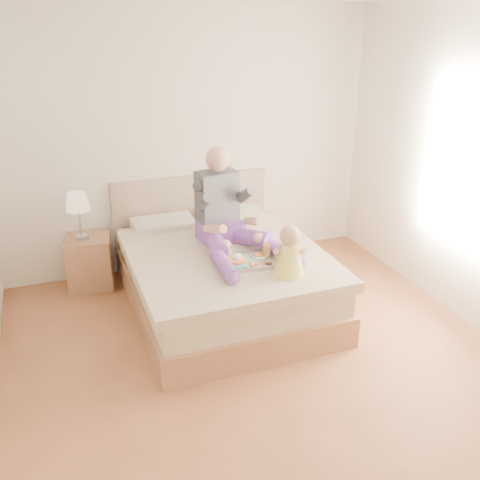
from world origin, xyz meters
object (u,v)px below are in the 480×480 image
object	(u,v)px
bed	(220,273)
nightstand	(90,262)
adult	(227,217)
tray	(248,259)
baby	(289,254)

from	to	relation	value
bed	nightstand	world-z (taller)	bed
nightstand	adult	world-z (taller)	adult
tray	nightstand	bearing A→B (deg)	140.81
bed	nightstand	xyz separation A→B (m)	(-1.14, 0.80, -0.05)
bed	adult	bearing A→B (deg)	-12.22
adult	baby	bearing A→B (deg)	-77.65
nightstand	adult	xyz separation A→B (m)	(1.20, -0.81, 0.61)
bed	adult	xyz separation A→B (m)	(0.07, -0.01, 0.56)
nightstand	baby	xyz separation A→B (m)	(1.48, -1.56, 0.52)
nightstand	adult	size ratio (longest dim) A/B	0.46
bed	baby	size ratio (longest dim) A/B	5.06
bed	baby	world-z (taller)	baby
bed	tray	distance (m)	0.56
tray	bed	bearing A→B (deg)	109.21
adult	nightstand	bearing A→B (deg)	137.79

